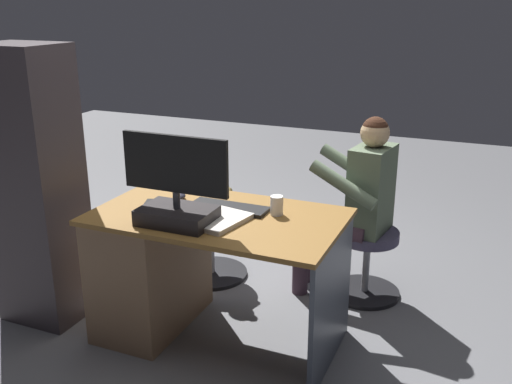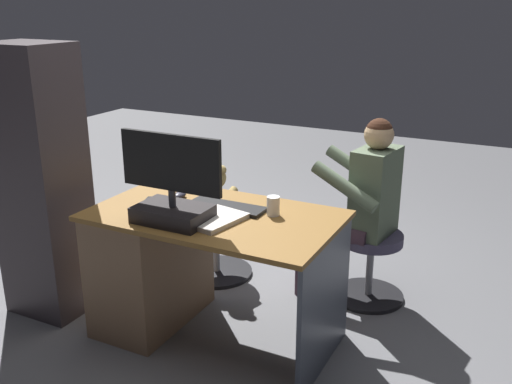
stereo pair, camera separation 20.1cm
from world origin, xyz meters
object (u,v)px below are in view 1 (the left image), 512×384
desk (165,263)px  computer_mouse (179,197)px  visitor_chair (367,256)px  monitor (176,197)px  cup (277,205)px  teddy_bear (210,192)px  tv_remote (148,205)px  person (355,195)px  office_chair_teddy (211,243)px  keyboard (229,207)px

desk → computer_mouse: (-0.04, -0.12, 0.36)m
visitor_chair → monitor: bearing=52.7°
monitor → cup: size_ratio=5.56×
desk → teddy_bear: 0.70m
teddy_bear → cup: bearing=140.4°
desk → cup: bearing=-169.4°
desk → cup: size_ratio=12.80×
desk → visitor_chair: desk is taller
tv_remote → teddy_bear: size_ratio=0.44×
teddy_bear → person: bearing=-172.6°
monitor → visitor_chair: (-0.75, -0.99, -0.61)m
office_chair_teddy → teddy_bear: 0.35m
desk → cup: 0.73m
visitor_chair → person: person is taller
computer_mouse → tv_remote: computer_mouse is taller
keyboard → cup: cup is taller
tv_remote → computer_mouse: bearing=-142.2°
monitor → keyboard: bearing=-118.2°
computer_mouse → cup: bearing=179.7°
office_chair_teddy → person: 1.02m
monitor → keyboard: monitor is taller
monitor → teddy_bear: size_ratio=1.63×
keyboard → office_chair_teddy: (0.41, -0.57, -0.50)m
office_chair_teddy → computer_mouse: bearing=100.0°
teddy_bear → computer_mouse: bearing=99.8°
tv_remote → person: person is taller
tv_remote → keyboard: bearing=177.7°
person → teddy_bear: bearing=7.4°
computer_mouse → person: size_ratio=0.08×
tv_remote → desk: bearing=-168.3°
computer_mouse → teddy_bear: bearing=-80.2°
monitor → cup: monitor is taller
computer_mouse → person: bearing=-141.0°
keyboard → person: bearing=-126.3°
cup → teddy_bear: cup is taller
desk → visitor_chair: size_ratio=2.93×
keyboard → computer_mouse: 0.32m
keyboard → person: 0.87m
monitor → computer_mouse: 0.37m
cup → desk: bearing=10.6°
monitor → office_chair_teddy: monitor is taller
keyboard → person: (-0.51, -0.70, -0.08)m
desk → cup: cup is taller
monitor → desk: bearing=-42.4°
desk → teddy_bear: bearing=-85.0°
computer_mouse → cup: (-0.58, 0.00, 0.03)m
keyboard → office_chair_teddy: 0.86m
visitor_chair → office_chair_teddy: bearing=8.1°
tv_remote → office_chair_teddy: 0.86m
cup → teddy_bear: 0.89m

